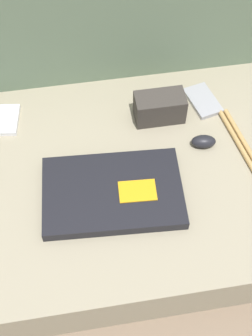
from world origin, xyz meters
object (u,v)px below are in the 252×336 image
(laptop, at_px, (113,192))
(phone_silver, at_px, (8,120))
(computer_mouse, at_px, (204,142))
(camera_pouch, at_px, (160,107))
(phone_black, at_px, (203,101))

(laptop, distance_m, phone_silver, 0.38)
(computer_mouse, xyz_separation_m, camera_pouch, (-0.10, 0.12, 0.02))
(phone_silver, bearing_deg, computer_mouse, -10.36)
(laptop, xyz_separation_m, phone_silver, (-0.25, 0.28, -0.01))
(phone_black, distance_m, camera_pouch, 0.14)
(computer_mouse, relative_size, phone_black, 0.53)
(laptop, height_order, phone_black, laptop)
(phone_silver, relative_size, phone_black, 0.84)
(phone_black, bearing_deg, phone_silver, 165.19)
(computer_mouse, height_order, phone_silver, computer_mouse)
(phone_black, bearing_deg, camera_pouch, -178.69)
(computer_mouse, bearing_deg, phone_silver, 169.76)
(computer_mouse, distance_m, camera_pouch, 0.15)
(computer_mouse, height_order, phone_black, computer_mouse)
(phone_silver, relative_size, camera_pouch, 0.82)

